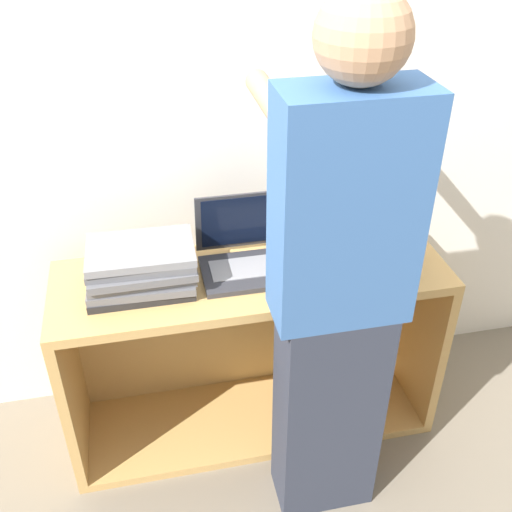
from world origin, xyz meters
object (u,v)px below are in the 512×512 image
laptop_stack_left (141,267)px  laptop_stack_right (355,239)px  person (337,298)px  laptop_open (249,254)px

laptop_stack_left → laptop_stack_right: laptop_stack_right is taller
laptop_stack_left → person: (0.57, -0.39, 0.07)m
laptop_stack_left → laptop_stack_right: 0.77m
laptop_stack_right → laptop_stack_left: bearing=-180.0°
laptop_open → person: 0.48m
person → laptop_stack_left: bearing=145.8°
laptop_open → laptop_stack_right: 0.39m
laptop_stack_left → laptop_stack_right: size_ratio=0.99×
laptop_open → laptop_stack_left: 0.39m
laptop_open → person: person is taller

